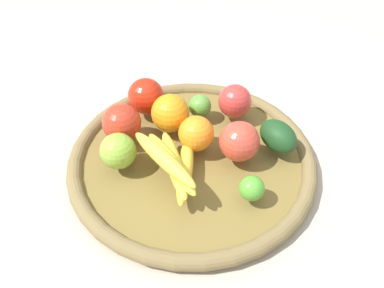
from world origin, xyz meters
name	(u,v)px	position (x,y,z in m)	size (l,w,h in m)	color
ground_plane	(192,163)	(0.00, 0.00, 0.00)	(2.40, 2.40, 0.00)	#B5AB98
basket	(192,158)	(0.00, 0.00, 0.01)	(0.48, 0.48, 0.03)	olive
apple_1	(235,101)	(0.02, 0.14, 0.07)	(0.07, 0.07, 0.07)	#CA3933
apple_4	(122,123)	(-0.14, -0.03, 0.07)	(0.08, 0.08, 0.08)	red
orange_0	(170,113)	(-0.07, 0.04, 0.07)	(0.08, 0.08, 0.08)	orange
apple_0	(239,141)	(0.08, 0.03, 0.07)	(0.08, 0.08, 0.08)	#D54533
banana_bunch	(173,163)	(0.00, -0.07, 0.07)	(0.17, 0.16, 0.07)	yellow
apple_2	(118,151)	(-0.10, -0.09, 0.07)	(0.07, 0.07, 0.07)	#8CB939
avocado	(278,136)	(0.14, 0.09, 0.06)	(0.08, 0.06, 0.06)	#1B431E
lime_0	(200,106)	(-0.04, 0.11, 0.06)	(0.05, 0.05, 0.05)	#589F39
orange_1	(197,134)	(0.00, 0.02, 0.07)	(0.07, 0.07, 0.07)	orange
apple_3	(146,96)	(-0.15, 0.06, 0.07)	(0.08, 0.08, 0.08)	red
lime_1	(252,188)	(0.14, -0.05, 0.05)	(0.04, 0.04, 0.04)	#54A733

